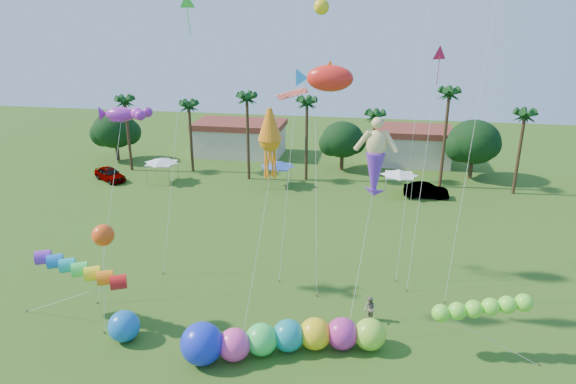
% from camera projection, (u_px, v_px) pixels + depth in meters
% --- Properties ---
extents(tree_line, '(69.46, 8.91, 11.00)m').
position_uv_depth(tree_line, '(362.00, 140.00, 64.56)').
color(tree_line, '#3A2819').
rests_on(tree_line, ground).
extents(buildings_row, '(35.00, 7.00, 4.00)m').
position_uv_depth(buildings_row, '(315.00, 144.00, 71.98)').
color(buildings_row, beige).
rests_on(buildings_row, ground).
extents(tent_row, '(31.00, 4.00, 0.60)m').
position_uv_depth(tent_row, '(276.00, 165.00, 59.51)').
color(tent_row, white).
rests_on(tent_row, ground).
extents(car_a, '(5.21, 4.36, 1.68)m').
position_uv_depth(car_a, '(110.00, 174.00, 62.65)').
color(car_a, '#4C4C54').
rests_on(car_a, ground).
extents(car_b, '(4.91, 1.74, 1.61)m').
position_uv_depth(car_b, '(426.00, 191.00, 56.99)').
color(car_b, '#4C4C54').
rests_on(car_b, ground).
extents(spectator_b, '(1.02, 1.08, 1.77)m').
position_uv_depth(spectator_b, '(370.00, 309.00, 34.19)').
color(spectator_b, gray).
rests_on(spectator_b, ground).
extents(caterpillar_inflatable, '(12.28, 5.63, 2.54)m').
position_uv_depth(caterpillar_inflatable, '(277.00, 339.00, 30.85)').
color(caterpillar_inflatable, '#FF43A7').
rests_on(caterpillar_inflatable, ground).
extents(blue_ball, '(1.99, 1.99, 1.99)m').
position_uv_depth(blue_ball, '(124.00, 326.00, 32.18)').
color(blue_ball, blue).
rests_on(blue_ball, ground).
extents(rainbow_tube, '(9.38, 2.81, 3.97)m').
position_uv_depth(rainbow_tube, '(93.00, 280.00, 32.67)').
color(rainbow_tube, red).
rests_on(rainbow_tube, ground).
extents(green_worm, '(8.68, 3.37, 3.48)m').
position_uv_depth(green_worm, '(441.00, 313.00, 30.24)').
color(green_worm, '#77FD38').
rests_on(green_worm, ground).
extents(orange_ball_kite, '(1.85, 2.49, 6.97)m').
position_uv_depth(orange_ball_kite, '(103.00, 235.00, 32.47)').
color(orange_ball_kite, '#F74E14').
rests_on(orange_ball_kite, ground).
extents(merman_kite, '(2.46, 5.45, 13.18)m').
position_uv_depth(merman_kite, '(375.00, 163.00, 31.87)').
color(merman_kite, '#F1D189').
rests_on(merman_kite, ground).
extents(fish_kite, '(5.33, 6.38, 16.17)m').
position_uv_depth(fish_kite, '(330.00, 78.00, 36.74)').
color(fish_kite, '#FE261C').
rests_on(fish_kite, ground).
extents(squid_kite, '(2.09, 4.17, 14.19)m').
position_uv_depth(squid_kite, '(270.00, 141.00, 31.84)').
color(squid_kite, orange).
rests_on(squid_kite, ground).
extents(lobster_kite, '(4.23, 5.46, 13.65)m').
position_uv_depth(lobster_kite, '(120.00, 114.00, 35.42)').
color(lobster_kite, purple).
rests_on(lobster_kite, ground).
extents(delta_kite_red, '(1.90, 4.98, 17.39)m').
position_uv_depth(delta_kite_red, '(439.00, 58.00, 36.46)').
color(delta_kite_red, red).
rests_on(delta_kite_red, ground).
extents(delta_kite_green, '(2.56, 4.51, 20.92)m').
position_uv_depth(delta_kite_green, '(187.00, 6.00, 37.16)').
color(delta_kite_green, '#37E636').
rests_on(delta_kite_green, ground).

